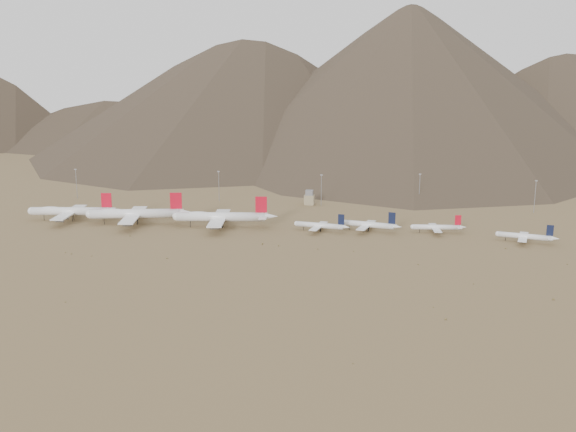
% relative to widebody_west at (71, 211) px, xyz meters
% --- Properties ---
extents(ground, '(3000.00, 3000.00, 0.00)m').
position_rel_widebody_west_xyz_m(ground, '(134.25, -31.77, -7.11)').
color(ground, olive).
rests_on(ground, ground).
extents(mountain_ridge, '(4400.00, 1000.00, 300.00)m').
position_rel_widebody_west_xyz_m(mountain_ridge, '(134.25, 868.23, 142.89)').
color(mountain_ridge, '#493C2C').
rests_on(mountain_ridge, ground).
extents(widebody_west, '(69.06, 53.79, 20.62)m').
position_rel_widebody_west_xyz_m(widebody_west, '(0.00, 0.00, 0.00)').
color(widebody_west, white).
rests_on(widebody_west, ground).
extents(widebody_centre, '(75.39, 59.19, 22.71)m').
position_rel_widebody_west_xyz_m(widebody_centre, '(51.21, -3.22, 0.72)').
color(widebody_centre, white).
rests_on(widebody_centre, ground).
extents(widebody_east, '(73.79, 57.42, 22.02)m').
position_rel_widebody_west_xyz_m(widebody_east, '(114.16, -2.03, 0.48)').
color(widebody_east, white).
rests_on(widebody_east, ground).
extents(narrowbody_a, '(39.37, 28.74, 13.09)m').
position_rel_widebody_west_xyz_m(narrowbody_a, '(184.65, -3.27, -2.86)').
color(narrowbody_a, white).
rests_on(narrowbody_a, ground).
extents(narrowbody_b, '(43.37, 31.86, 14.52)m').
position_rel_widebody_west_xyz_m(narrowbody_b, '(216.97, 2.89, -2.40)').
color(narrowbody_b, white).
rests_on(narrowbody_b, ground).
extents(narrowbody_c, '(37.63, 27.24, 12.44)m').
position_rel_widebody_west_xyz_m(narrowbody_c, '(262.95, 5.96, -3.07)').
color(narrowbody_c, white).
rests_on(narrowbody_c, ground).
extents(narrowbody_d, '(38.13, 28.04, 12.78)m').
position_rel_widebody_west_xyz_m(narrowbody_d, '(317.10, -11.00, -2.96)').
color(narrowbody_d, white).
rests_on(narrowbody_d, ground).
extents(control_tower, '(8.00, 8.00, 12.00)m').
position_rel_widebody_west_xyz_m(control_tower, '(164.25, 88.23, -1.79)').
color(control_tower, gray).
rests_on(control_tower, ground).
extents(mast_far_west, '(2.00, 0.60, 25.70)m').
position_rel_widebody_west_xyz_m(mast_far_west, '(-38.06, 81.62, 7.09)').
color(mast_far_west, gray).
rests_on(mast_far_west, ground).
extents(mast_west, '(2.00, 0.60, 25.70)m').
position_rel_widebody_west_xyz_m(mast_west, '(86.80, 90.09, 7.09)').
color(mast_west, gray).
rests_on(mast_west, ground).
extents(mast_centre, '(2.00, 0.60, 25.70)m').
position_rel_widebody_west_xyz_m(mast_centre, '(174.40, 85.65, 7.09)').
color(mast_centre, gray).
rests_on(mast_centre, ground).
extents(mast_east, '(2.00, 0.60, 25.70)m').
position_rel_widebody_west_xyz_m(mast_east, '(253.55, 103.52, 7.09)').
color(mast_east, gray).
rests_on(mast_east, ground).
extents(mast_far_east, '(2.00, 0.60, 25.70)m').
position_rel_widebody_west_xyz_m(mast_far_east, '(340.57, 84.72, 7.09)').
color(mast_far_east, gray).
rests_on(mast_far_east, ground).
extents(desert_scrub, '(402.04, 178.13, 0.91)m').
position_rel_widebody_west_xyz_m(desert_scrub, '(168.03, -92.82, -6.79)').
color(desert_scrub, brown).
rests_on(desert_scrub, ground).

